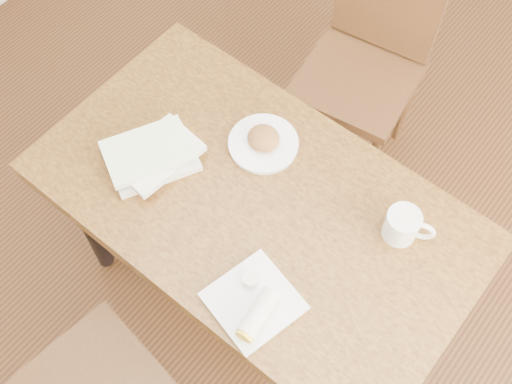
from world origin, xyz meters
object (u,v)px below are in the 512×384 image
Objects in this scene: chair_far at (369,53)px; coffee_mug at (403,225)px; plate_burrito at (255,305)px; plate_scone at (263,142)px; book_stack at (153,156)px; table at (256,214)px.

coffee_mug is at bearing -52.15° from chair_far.
plate_burrito is (-0.18, -0.43, -0.03)m from coffee_mug.
chair_far is 0.89m from coffee_mug.
chair_far is at bearing 93.03° from plate_scone.
book_stack is at bearing -100.96° from chair_far.
table is 5.06× the size of plate_burrito.
coffee_mug reaches higher than plate_scone.
plate_scone is (-0.10, 0.16, 0.11)m from table.
chair_far reaches higher than book_stack.
plate_burrito is 0.55m from book_stack.
table is 0.22m from plate_scone.
plate_burrito reaches higher than book_stack.
coffee_mug is 0.46× the size of book_stack.
table is at bearing -155.52° from coffee_mug.
plate_scone is at bearing 126.22° from plate_burrito.
table is 0.44m from coffee_mug.
plate_burrito is (0.31, -0.42, 0.00)m from plate_scone.
book_stack is (-0.32, -0.09, 0.12)m from table.
chair_far is at bearing 99.35° from table.
book_stack is at bearing -130.64° from plate_scone.
coffee_mug is 0.47m from plate_burrito.
table is 0.34m from plate_burrito.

